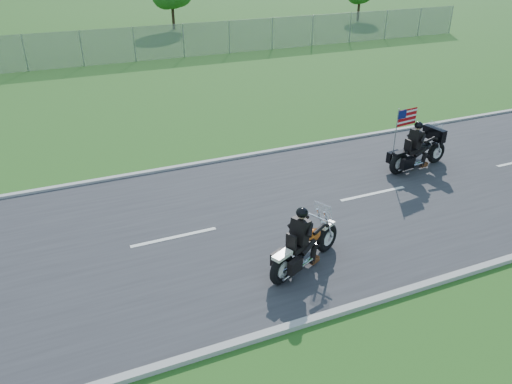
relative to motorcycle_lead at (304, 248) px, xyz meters
name	(u,v)px	position (x,y,z in m)	size (l,w,h in m)	color
ground	(247,223)	(-0.44, 2.34, -0.52)	(420.00, 420.00, 0.00)	#254F18
road	(247,222)	(-0.44, 2.34, -0.50)	(120.00, 8.00, 0.04)	#28282B
curb_north	(201,164)	(-0.44, 6.39, -0.47)	(120.00, 0.18, 0.12)	#9E9B93
curb_south	(324,316)	(-0.44, -1.71, -0.47)	(120.00, 0.18, 0.12)	#9E9B93
fence	(25,53)	(-5.44, 22.34, 0.48)	(60.00, 0.03, 2.00)	gray
motorcycle_lead	(304,248)	(0.00, 0.00, 0.00)	(2.28, 1.26, 1.64)	black
motorcycle_follow	(418,153)	(5.95, 3.34, 0.05)	(2.46, 0.91, 2.05)	black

